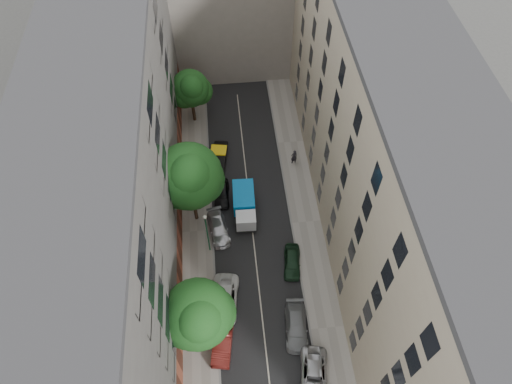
{
  "coord_description": "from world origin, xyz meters",
  "views": [
    {
      "loc": [
        -2.04,
        -24.3,
        39.13
      ],
      "look_at": [
        0.39,
        -0.06,
        6.0
      ],
      "focal_mm": 32.0,
      "sensor_mm": 36.0,
      "label": 1
    }
  ],
  "objects": [
    {
      "name": "building_right",
      "position": [
        11.0,
        0.0,
        10.0
      ],
      "size": [
        8.0,
        44.0,
        20.0
      ],
      "primitive_type": "cube",
      "color": "tan",
      "rests_on": "ground"
    },
    {
      "name": "car_right_2",
      "position": [
        3.36,
        -4.6,
        0.64
      ],
      "size": [
        2.06,
        3.97,
        1.29
      ],
      "primitive_type": "imported",
      "rotation": [
        0.0,
        0.0,
        -0.15
      ],
      "color": "black",
      "rests_on": "ground"
    },
    {
      "name": "car_right_0",
      "position": [
        3.6,
        -15.0,
        0.66
      ],
      "size": [
        2.96,
        5.06,
        1.32
      ],
      "primitive_type": "imported",
      "rotation": [
        0.0,
        0.0,
        -0.17
      ],
      "color": "#B8B9BD",
      "rests_on": "ground"
    },
    {
      "name": "car_left_4",
      "position": [
        -2.8,
        4.04,
        0.65
      ],
      "size": [
        1.75,
        3.89,
        1.3
      ],
      "primitive_type": "imported",
      "rotation": [
        0.0,
        0.0,
        -0.06
      ],
      "color": "black",
      "rests_on": "ground"
    },
    {
      "name": "sidewalk_right",
      "position": [
        5.5,
        0.0,
        0.07
      ],
      "size": [
        3.0,
        44.0,
        0.15
      ],
      "primitive_type": "cube",
      "color": "gray",
      "rests_on": "ground"
    },
    {
      "name": "car_right_1",
      "position": [
        2.8,
        -10.8,
        0.67
      ],
      "size": [
        2.29,
        4.76,
        1.34
      ],
      "primitive_type": "imported",
      "rotation": [
        0.0,
        0.0,
        -0.09
      ],
      "color": "slate",
      "rests_on": "ground"
    },
    {
      "name": "tree_mid",
      "position": [
        -5.42,
        1.47,
        6.79
      ],
      "size": [
        6.36,
        6.24,
        10.09
      ],
      "color": "#382619",
      "rests_on": "sidewalk_left"
    },
    {
      "name": "pedestrian",
      "position": [
        5.39,
        7.89,
        1.12
      ],
      "size": [
        0.79,
        0.6,
        1.93
      ],
      "primitive_type": "imported",
      "rotation": [
        0.0,
        0.0,
        3.36
      ],
      "color": "black",
      "rests_on": "sidewalk_right"
    },
    {
      "name": "car_left_1",
      "position": [
        -3.57,
        -11.4,
        0.74
      ],
      "size": [
        2.26,
        4.67,
        1.48
      ],
      "primitive_type": "imported",
      "rotation": [
        0.0,
        0.0,
        -0.16
      ],
      "color": "#4B120F",
      "rests_on": "ground"
    },
    {
      "name": "tree_near",
      "position": [
        -5.04,
        -11.11,
        5.88
      ],
      "size": [
        5.69,
        5.47,
        8.73
      ],
      "color": "#382619",
      "rests_on": "sidewalk_left"
    },
    {
      "name": "lamp_post",
      "position": [
        -4.32,
        -2.24,
        3.85
      ],
      "size": [
        0.36,
        0.36,
        5.94
      ],
      "color": "#1B5F39",
      "rests_on": "sidewalk_left"
    },
    {
      "name": "sidewalk_left",
      "position": [
        -5.5,
        0.0,
        0.07
      ],
      "size": [
        3.0,
        44.0,
        0.15
      ],
      "primitive_type": "cube",
      "color": "gray",
      "rests_on": "ground"
    },
    {
      "name": "tree_far",
      "position": [
        -5.33,
        15.63,
        4.85
      ],
      "size": [
        4.69,
        4.32,
        7.09
      ],
      "color": "#382619",
      "rests_on": "sidewalk_left"
    },
    {
      "name": "car_left_2",
      "position": [
        -3.22,
        -7.8,
        0.7
      ],
      "size": [
        3.03,
        5.33,
        1.4
      ],
      "primitive_type": "imported",
      "rotation": [
        0.0,
        0.0,
        -0.15
      ],
      "color": "silver",
      "rests_on": "ground"
    },
    {
      "name": "car_left_3",
      "position": [
        -3.37,
        -0.2,
        0.64
      ],
      "size": [
        2.49,
        4.66,
        1.28
      ],
      "primitive_type": "imported",
      "rotation": [
        0.0,
        0.0,
        0.16
      ],
      "color": "#BCBCC1",
      "rests_on": "ground"
    },
    {
      "name": "road_surface",
      "position": [
        0.0,
        0.0,
        0.01
      ],
      "size": [
        8.0,
        44.0,
        0.02
      ],
      "primitive_type": "cube",
      "color": "black",
      "rests_on": "ground"
    },
    {
      "name": "ground",
      "position": [
        0.0,
        0.0,
        0.0
      ],
      "size": [
        120.0,
        120.0,
        0.0
      ],
      "primitive_type": "plane",
      "color": "#4C4C49",
      "rests_on": "ground"
    },
    {
      "name": "car_left_5",
      "position": [
        -2.8,
        9.0,
        0.73
      ],
      "size": [
        2.27,
        4.62,
        1.46
      ],
      "primitive_type": "imported",
      "rotation": [
        0.0,
        0.0,
        -0.17
      ],
      "color": "black",
      "rests_on": "ground"
    },
    {
      "name": "building_left",
      "position": [
        -11.0,
        0.0,
        10.0
      ],
      "size": [
        8.0,
        44.0,
        20.0
      ],
      "primitive_type": "cube",
      "color": "#524F4C",
      "rests_on": "ground"
    },
    {
      "name": "tarp_truck",
      "position": [
        -0.6,
        1.85,
        1.33
      ],
      "size": [
        2.25,
        5.29,
        2.42
      ],
      "rotation": [
        0.0,
        0.0,
        -0.04
      ],
      "color": "black",
      "rests_on": "ground"
    }
  ]
}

